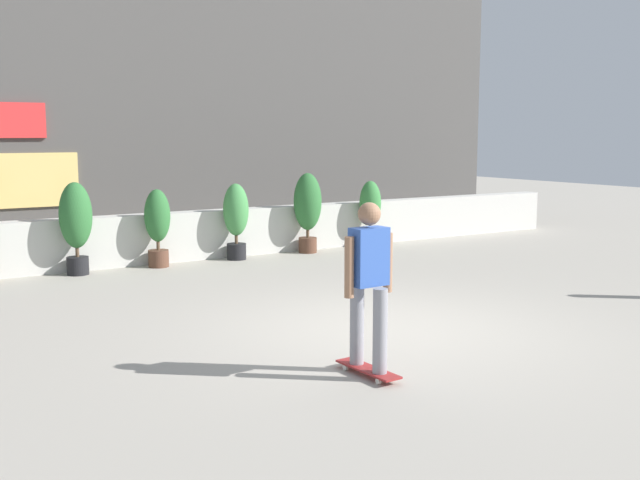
{
  "coord_description": "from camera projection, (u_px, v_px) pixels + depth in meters",
  "views": [
    {
      "loc": [
        -5.44,
        -7.21,
        2.34
      ],
      "look_at": [
        0.0,
        1.5,
        0.9
      ],
      "focal_mm": 42.74,
      "sensor_mm": 36.0,
      "label": 1
    }
  ],
  "objects": [
    {
      "name": "ground_plane",
      "position": [
        385.0,
        328.0,
        9.23
      ],
      "size": [
        48.0,
        48.0,
        0.0
      ],
      "primitive_type": "plane",
      "color": "#A8A093"
    },
    {
      "name": "planter_wall",
      "position": [
        193.0,
        235.0,
        14.21
      ],
      "size": [
        18.0,
        0.4,
        0.9
      ],
      "primitive_type": "cube",
      "color": "beige",
      "rests_on": "ground"
    },
    {
      "name": "building_backdrop",
      "position": [
        121.0,
        93.0,
        17.17
      ],
      "size": [
        20.0,
        2.08,
        6.5
      ],
      "color": "#4C4947",
      "rests_on": "ground"
    },
    {
      "name": "potted_plant_1",
      "position": [
        76.0,
        221.0,
        12.59
      ],
      "size": [
        0.54,
        0.54,
        1.55
      ],
      "color": "black",
      "rests_on": "ground"
    },
    {
      "name": "potted_plant_2",
      "position": [
        157.0,
        223.0,
        13.34
      ],
      "size": [
        0.45,
        0.45,
        1.38
      ],
      "color": "brown",
      "rests_on": "ground"
    },
    {
      "name": "potted_plant_3",
      "position": [
        236.0,
        216.0,
        14.14
      ],
      "size": [
        0.47,
        0.47,
        1.42
      ],
      "color": "black",
      "rests_on": "ground"
    },
    {
      "name": "potted_plant_4",
      "position": [
        308.0,
        206.0,
        14.94
      ],
      "size": [
        0.55,
        0.55,
        1.57
      ],
      "color": "brown",
      "rests_on": "ground"
    },
    {
      "name": "potted_plant_5",
      "position": [
        370.0,
        209.0,
        15.75
      ],
      "size": [
        0.45,
        0.45,
        1.37
      ],
      "color": "brown",
      "rests_on": "ground"
    },
    {
      "name": "skater_by_wall_right",
      "position": [
        369.0,
        281.0,
        7.28
      ],
      "size": [
        0.56,
        0.81,
        1.7
      ],
      "color": "maroon",
      "rests_on": "ground"
    }
  ]
}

